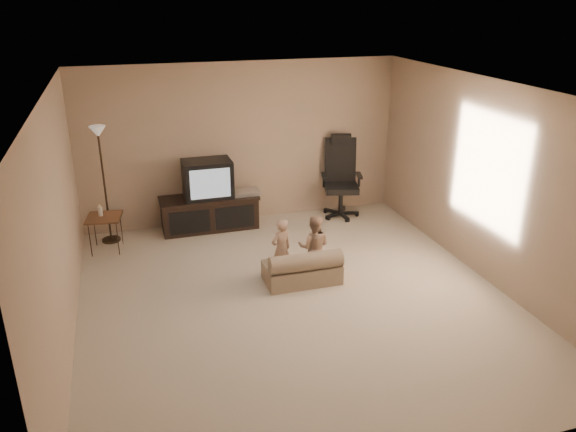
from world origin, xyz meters
name	(u,v)px	position (x,y,z in m)	size (l,w,h in m)	color
floor	(295,299)	(0.00, 0.00, 0.00)	(5.50, 5.50, 0.00)	#B2A58D
room_shell	(296,179)	(0.00, 0.00, 1.52)	(5.50, 5.50, 5.50)	white
tv_stand	(209,201)	(-0.60, 2.49, 0.45)	(1.53, 0.56, 1.09)	black
office_chair	(341,187)	(1.55, 2.43, 0.48)	(0.75, 0.77, 1.32)	black
side_table	(104,218)	(-2.15, 2.11, 0.50)	(0.53, 0.53, 0.70)	brown
floor_lamp	(101,159)	(-2.10, 2.43, 1.26)	(0.27, 0.27, 1.73)	#312315
child_sofa	(303,269)	(0.22, 0.37, 0.19)	(0.95, 0.54, 0.46)	gray
toddler_left	(281,249)	(-0.01, 0.56, 0.41)	(0.30, 0.22, 0.82)	tan
toddler_right	(314,247)	(0.40, 0.47, 0.43)	(0.42, 0.23, 0.85)	tan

